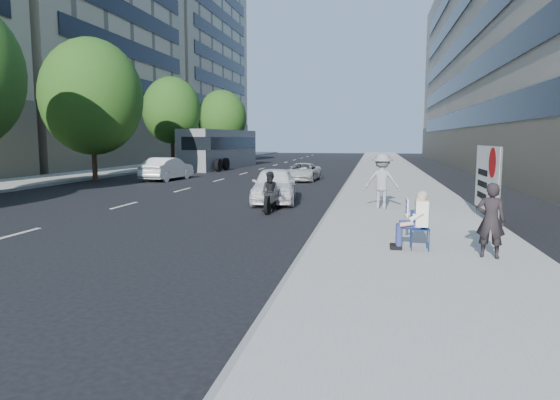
% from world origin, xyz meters
% --- Properties ---
extents(ground, '(160.00, 160.00, 0.00)m').
position_xyz_m(ground, '(0.00, 0.00, 0.00)').
color(ground, black).
rests_on(ground, ground).
extents(near_sidewalk, '(5.00, 120.00, 0.15)m').
position_xyz_m(near_sidewalk, '(4.00, 20.00, 0.07)').
color(near_sidewalk, gray).
rests_on(near_sidewalk, ground).
extents(far_sidewalk, '(4.50, 120.00, 0.15)m').
position_xyz_m(far_sidewalk, '(-16.75, 20.00, 0.07)').
color(far_sidewalk, gray).
rests_on(far_sidewalk, ground).
extents(far_bldg_north, '(22.00, 28.00, 28.00)m').
position_xyz_m(far_bldg_north, '(-30.00, 62.00, 14.00)').
color(far_bldg_north, '#BCB28D').
rests_on(far_bldg_north, ground).
extents(tree_far_c, '(6.00, 6.00, 8.47)m').
position_xyz_m(tree_far_c, '(-13.70, 18.00, 5.02)').
color(tree_far_c, '#382616').
rests_on(tree_far_c, ground).
extents(tree_far_d, '(4.80, 4.80, 7.65)m').
position_xyz_m(tree_far_d, '(-13.70, 30.00, 4.89)').
color(tree_far_d, '#382616').
rests_on(tree_far_d, ground).
extents(tree_far_e, '(5.40, 5.40, 7.89)m').
position_xyz_m(tree_far_e, '(-13.70, 44.00, 4.78)').
color(tree_far_e, '#382616').
rests_on(tree_far_e, ground).
extents(seated_protester, '(0.83, 1.12, 1.31)m').
position_xyz_m(seated_protester, '(3.82, 1.48, 0.87)').
color(seated_protester, navy).
rests_on(seated_protester, near_sidewalk).
extents(jogger, '(1.33, 0.88, 1.93)m').
position_xyz_m(jogger, '(3.21, 7.87, 1.11)').
color(jogger, gray).
rests_on(jogger, near_sidewalk).
extents(pedestrian_woman, '(0.64, 0.51, 1.54)m').
position_xyz_m(pedestrian_woman, '(5.27, 0.97, 0.92)').
color(pedestrian_woman, black).
rests_on(pedestrian_woman, near_sidewalk).
extents(protest_banner, '(0.08, 3.06, 2.20)m').
position_xyz_m(protest_banner, '(6.18, 5.79, 1.40)').
color(protest_banner, '#4C4C4C').
rests_on(protest_banner, near_sidewalk).
extents(white_sedan_near, '(2.20, 4.35, 1.42)m').
position_xyz_m(white_sedan_near, '(-1.00, 9.96, 0.71)').
color(white_sedan_near, white).
rests_on(white_sedan_near, ground).
extents(white_sedan_mid, '(1.97, 4.41, 1.41)m').
position_xyz_m(white_sedan_mid, '(-9.66, 19.42, 0.70)').
color(white_sedan_mid, white).
rests_on(white_sedan_mid, ground).
extents(white_sedan_far, '(2.08, 4.01, 1.08)m').
position_xyz_m(white_sedan_far, '(-1.33, 20.49, 0.54)').
color(white_sedan_far, silver).
rests_on(white_sedan_far, ground).
extents(motorcycle, '(0.71, 2.04, 1.42)m').
position_xyz_m(motorcycle, '(-0.59, 7.37, 0.64)').
color(motorcycle, black).
rests_on(motorcycle, ground).
extents(bus, '(3.53, 12.23, 3.30)m').
position_xyz_m(bus, '(-10.20, 32.16, 1.64)').
color(bus, slate).
rests_on(bus, ground).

